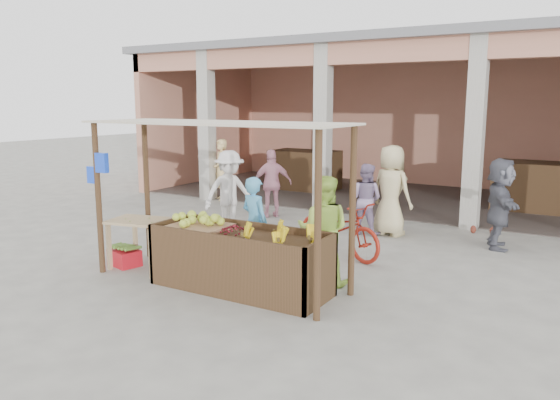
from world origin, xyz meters
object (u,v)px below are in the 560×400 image
Objects in this scene: red_crate at (125,257)px; motorcycle at (339,227)px; vendor_green at (323,227)px; side_table at (142,228)px; vendor_blue at (255,219)px; fruit_stall at (240,263)px.

red_crate is 0.26× the size of motorcycle.
vendor_green is at bearing 28.94° from red_crate.
red_crate is 3.40m from vendor_green.
vendor_green is (3.21, 0.86, 0.72)m from red_crate.
vendor_green is (2.79, 0.85, 0.17)m from side_table.
vendor_blue is (1.90, 1.02, 0.66)m from red_crate.
vendor_blue is at bearing 164.37° from motorcycle.
vendor_green is (0.89, 0.85, 0.45)m from fruit_stall.
side_table is 1.80m from vendor_blue.
red_crate is at bearing -179.77° from fruit_stall.
fruit_stall is 1.92m from side_table.
vendor_green reaches higher than side_table.
vendor_green is at bearing 43.55° from fruit_stall.
vendor_blue is 0.81× the size of motorcycle.
vendor_blue is (-0.42, 1.01, 0.40)m from fruit_stall.
side_table is at bearing 1.27° from vendor_green.
fruit_stall is 1.52× the size of vendor_green.
vendor_green is at bearing 4.46° from side_table.
vendor_blue reaches higher than fruit_stall.
vendor_blue reaches higher than side_table.
fruit_stall is at bearing 14.23° from red_crate.
motorcycle is at bearing 78.18° from fruit_stall.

